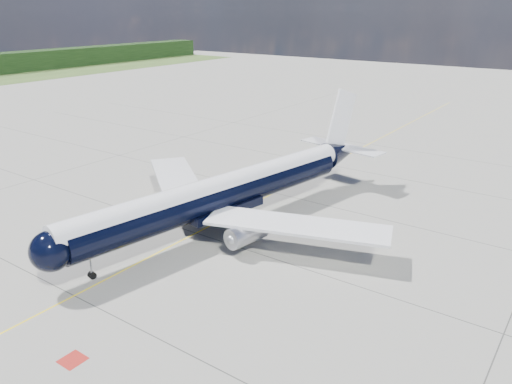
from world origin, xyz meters
TOP-DOWN VIEW (x-y plane):
  - ground at (0.00, 30.00)m, footprint 320.00×320.00m
  - taxiway_centerline at (0.00, 25.00)m, footprint 0.16×160.00m
  - red_marking at (6.80, -10.00)m, footprint 1.60×1.60m
  - main_airliner at (1.63, 13.67)m, footprint 36.07×44.36m

SIDE VIEW (x-z plane):
  - ground at x=0.00m, z-range 0.00..0.00m
  - taxiway_centerline at x=0.00m, z-range 0.00..0.01m
  - red_marking at x=6.80m, z-range 0.00..0.01m
  - main_airliner at x=1.63m, z-range -2.44..10.42m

